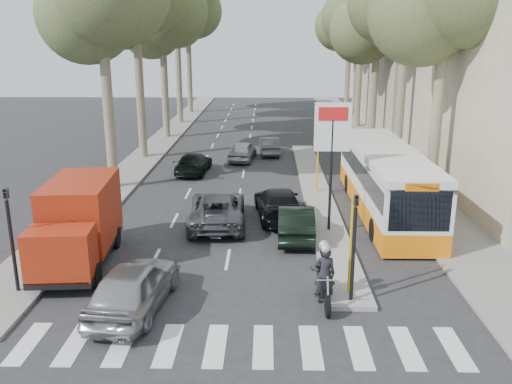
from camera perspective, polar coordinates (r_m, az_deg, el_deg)
ground at (r=18.92m, az=-0.67°, el=-9.49°), size 120.00×120.00×0.00m
sidewalk_right at (r=43.58m, az=11.84°, el=4.93°), size 3.20×70.00×0.12m
median_left at (r=46.59m, az=-9.46°, el=5.75°), size 2.40×64.00×0.12m
traffic_island at (r=29.32m, az=6.39°, el=-0.09°), size 1.50×26.00×0.16m
building_far at (r=53.21m, az=18.14°, el=15.04°), size 11.00×20.00×16.00m
billboard at (r=22.67m, az=7.98°, el=4.54°), size 1.50×12.10×5.60m
traffic_light_island at (r=16.78m, az=10.33°, el=-3.96°), size 0.16×0.41×3.60m
traffic_light_left at (r=18.89m, az=-24.54°, el=-2.91°), size 0.16×0.41×3.60m
tree_l_c at (r=45.99m, az=-9.74°, el=18.10°), size 7.40×7.20×13.71m
tree_l_e at (r=61.84m, az=-7.09°, el=18.23°), size 7.40×7.20×14.49m
tree_r_c at (r=44.03m, az=12.89°, el=17.60°), size 7.40×7.20×13.32m
tree_r_d at (r=51.98m, az=11.29°, el=18.90°), size 7.40×7.20×14.88m
tree_r_e at (r=59.86m, az=10.01°, el=17.87°), size 7.40×7.20×14.10m
silver_hatchback at (r=17.25m, az=-12.77°, el=-9.65°), size 2.37×4.80×1.57m
dark_hatchback at (r=22.79m, az=4.23°, el=-3.14°), size 1.59×4.25×1.39m
queue_car_a at (r=24.33m, az=-4.11°, el=-1.78°), size 2.74×5.42×1.47m
queue_car_b at (r=25.20m, az=2.40°, el=-1.20°), size 2.52×5.07×1.41m
queue_car_c at (r=37.11m, az=-1.44°, el=4.34°), size 2.04×4.10×1.34m
queue_car_d at (r=39.17m, az=1.41°, el=4.88°), size 1.57×3.83×1.24m
queue_car_e at (r=33.87m, az=-6.60°, el=3.05°), size 2.06×4.46×1.26m
red_truck at (r=20.87m, az=-18.17°, el=-3.04°), size 2.63×5.91×3.07m
city_bus at (r=26.41m, az=13.47°, el=1.31°), size 2.66×11.92×3.14m
motorcycle at (r=17.48m, az=7.14°, el=-8.52°), size 0.87×2.38×2.03m
pedestrian_near at (r=23.22m, az=17.74°, el=-2.76°), size 1.05×1.08×1.72m
pedestrian_far at (r=27.10m, az=15.98°, el=0.24°), size 1.35×1.03×1.92m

